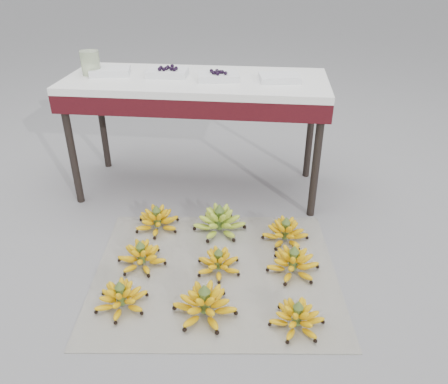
# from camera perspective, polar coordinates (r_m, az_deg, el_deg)

# --- Properties ---
(ground) EXTENTS (60.00, 60.00, 0.00)m
(ground) POSITION_cam_1_polar(r_m,az_deg,el_deg) (2.30, -3.39, -11.04)
(ground) COLOR gray
(ground) RESTS_ON ground
(newspaper_mat) EXTENTS (1.35, 1.17, 0.01)m
(newspaper_mat) POSITION_cam_1_polar(r_m,az_deg,el_deg) (2.32, -1.10, -10.41)
(newspaper_mat) COLOR silver
(newspaper_mat) RESTS_ON ground
(bunch_front_left) EXTENTS (0.31, 0.31, 0.15)m
(bunch_front_left) POSITION_cam_1_polar(r_m,az_deg,el_deg) (2.15, -13.28, -13.28)
(bunch_front_left) COLOR #E4C301
(bunch_front_left) RESTS_ON newspaper_mat
(bunch_front_center) EXTENTS (0.36, 0.36, 0.18)m
(bunch_front_center) POSITION_cam_1_polar(r_m,az_deg,el_deg) (2.06, -2.53, -14.41)
(bunch_front_center) COLOR #E4C301
(bunch_front_center) RESTS_ON newspaper_mat
(bunch_front_right) EXTENTS (0.25, 0.25, 0.15)m
(bunch_front_right) POSITION_cam_1_polar(r_m,az_deg,el_deg) (2.04, 9.53, -15.88)
(bunch_front_right) COLOR #E4C301
(bunch_front_right) RESTS_ON newspaper_mat
(bunch_mid_left) EXTENTS (0.34, 0.34, 0.16)m
(bunch_mid_left) POSITION_cam_1_polar(r_m,az_deg,el_deg) (2.37, -10.73, -8.27)
(bunch_mid_left) COLOR #E4C301
(bunch_mid_left) RESTS_ON newspaper_mat
(bunch_mid_center) EXTENTS (0.31, 0.31, 0.15)m
(bunch_mid_center) POSITION_cam_1_polar(r_m,az_deg,el_deg) (2.30, -0.72, -9.21)
(bunch_mid_center) COLOR #E4C301
(bunch_mid_center) RESTS_ON newspaper_mat
(bunch_mid_right) EXTENTS (0.29, 0.29, 0.17)m
(bunch_mid_right) POSITION_cam_1_polar(r_m,az_deg,el_deg) (2.31, 9.03, -9.11)
(bunch_mid_right) COLOR #E4C301
(bunch_mid_right) RESTS_ON newspaper_mat
(bunch_back_left) EXTENTS (0.35, 0.35, 0.16)m
(bunch_back_left) POSITION_cam_1_polar(r_m,az_deg,el_deg) (2.64, -8.71, -3.67)
(bunch_back_left) COLOR #E4C301
(bunch_back_left) RESTS_ON newspaper_mat
(bunch_back_center) EXTENTS (0.32, 0.32, 0.19)m
(bunch_back_center) POSITION_cam_1_polar(r_m,az_deg,el_deg) (2.58, -0.59, -3.92)
(bunch_back_center) COLOR #86B230
(bunch_back_center) RESTS_ON newspaper_mat
(bunch_back_right) EXTENTS (0.32, 0.32, 0.16)m
(bunch_back_right) POSITION_cam_1_polar(r_m,az_deg,el_deg) (2.53, 8.02, -5.24)
(bunch_back_right) COLOR #E4C301
(bunch_back_right) RESTS_ON newspaper_mat
(vendor_table) EXTENTS (1.62, 0.65, 0.78)m
(vendor_table) POSITION_cam_1_polar(r_m,az_deg,el_deg) (2.82, -3.64, 12.94)
(vendor_table) COLOR black
(vendor_table) RESTS_ON ground
(tray_far_left) EXTENTS (0.27, 0.22, 0.04)m
(tray_far_left) POSITION_cam_1_polar(r_m,az_deg,el_deg) (2.95, -14.62, 15.01)
(tray_far_left) COLOR silver
(tray_far_left) RESTS_ON vendor_table
(tray_left) EXTENTS (0.25, 0.19, 0.06)m
(tray_left) POSITION_cam_1_polar(r_m,az_deg,el_deg) (2.85, -7.39, 15.25)
(tray_left) COLOR silver
(tray_left) RESTS_ON vendor_table
(tray_right) EXTENTS (0.27, 0.21, 0.06)m
(tray_right) POSITION_cam_1_polar(r_m,az_deg,el_deg) (2.74, -0.76, 14.89)
(tray_right) COLOR silver
(tray_right) RESTS_ON vendor_table
(tray_far_right) EXTENTS (0.26, 0.21, 0.04)m
(tray_far_right) POSITION_cam_1_polar(r_m,az_deg,el_deg) (2.73, 7.26, 14.58)
(tray_far_right) COLOR silver
(tray_far_right) RESTS_ON vendor_table
(glass_jar) EXTENTS (0.14, 0.14, 0.15)m
(glass_jar) POSITION_cam_1_polar(r_m,az_deg,el_deg) (2.96, -17.05, 15.83)
(glass_jar) COLOR beige
(glass_jar) RESTS_ON vendor_table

